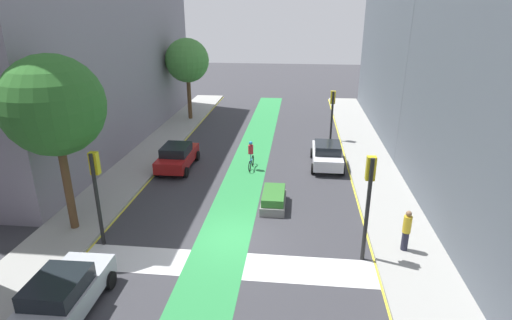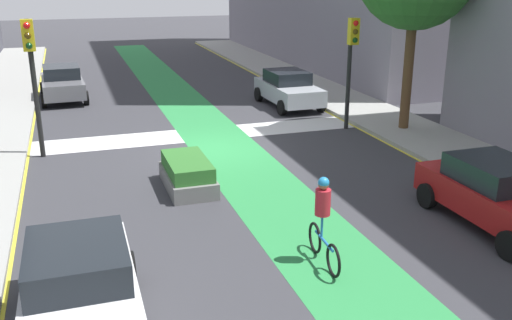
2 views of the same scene
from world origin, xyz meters
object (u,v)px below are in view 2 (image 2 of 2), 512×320
traffic_signal_near_right (32,63)px  car_grey_right_near (62,83)px  car_red_left_far (498,194)px  car_white_right_far (80,291)px  traffic_signal_near_left (351,52)px  median_planter (188,174)px  cyclist_in_lane (323,219)px  car_silver_left_near (288,88)px

traffic_signal_near_right → car_grey_right_near: (-0.73, -9.05, -2.28)m
traffic_signal_near_right → car_red_left_far: size_ratio=1.05×
car_white_right_far → traffic_signal_near_left: bearing=-134.4°
car_white_right_far → car_red_left_far: 9.57m
car_red_left_far → car_grey_right_near: size_ratio=0.98×
median_planter → cyclist_in_lane: bearing=109.2°
traffic_signal_near_right → median_planter: size_ratio=1.80×
traffic_signal_near_left → car_grey_right_near: bearing=-41.2°
car_silver_left_near → cyclist_in_lane: bearing=71.5°
car_red_left_far → cyclist_in_lane: bearing=4.7°
traffic_signal_near_left → car_silver_left_near: (0.73, -4.43, -2.13)m
cyclist_in_lane → traffic_signal_near_left: bearing=-119.8°
traffic_signal_near_left → cyclist_in_lane: 10.90m
traffic_signal_near_left → car_silver_left_near: bearing=-80.7°
traffic_signal_near_left → car_silver_left_near: 4.96m
car_white_right_far → car_red_left_far: size_ratio=1.00×
traffic_signal_near_right → car_grey_right_near: 9.36m
traffic_signal_near_right → car_white_right_far: traffic_signal_near_right is taller
car_red_left_far → car_silver_left_near: 13.35m
traffic_signal_near_right → median_planter: bearing=133.3°
car_red_left_far → car_silver_left_near: (0.07, -13.35, 0.00)m
car_silver_left_near → cyclist_in_lane: 14.49m
car_silver_left_near → car_red_left_far: bearing=90.3°
cyclist_in_lane → median_planter: 5.42m
cyclist_in_lane → traffic_signal_near_right: bearing=-58.4°
traffic_signal_near_left → cyclist_in_lane: (5.32, 9.31, -1.96)m
car_white_right_far → car_silver_left_near: (-9.41, -14.76, 0.00)m
traffic_signal_near_left → median_planter: bearing=30.7°
car_red_left_far → car_silver_left_near: bearing=-89.7°
car_grey_right_near → car_silver_left_near: bearing=154.4°
car_white_right_far → cyclist_in_lane: size_ratio=2.27×
cyclist_in_lane → car_white_right_far: bearing=12.0°
median_planter → traffic_signal_near_right: bearing=-46.7°
traffic_signal_near_left → cyclist_in_lane: bearing=60.2°
traffic_signal_near_left → cyclist_in_lane: size_ratio=2.25×
car_silver_left_near → traffic_signal_near_left: bearing=99.3°
car_silver_left_near → median_planter: 10.74m
traffic_signal_near_right → cyclist_in_lane: 11.08m
traffic_signal_near_right → traffic_signal_near_left: bearing=-179.8°
traffic_signal_near_left → car_grey_right_near: 13.84m
cyclist_in_lane → median_planter: cyclist_in_lane is taller
car_grey_right_near → cyclist_in_lane: bearing=105.2°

